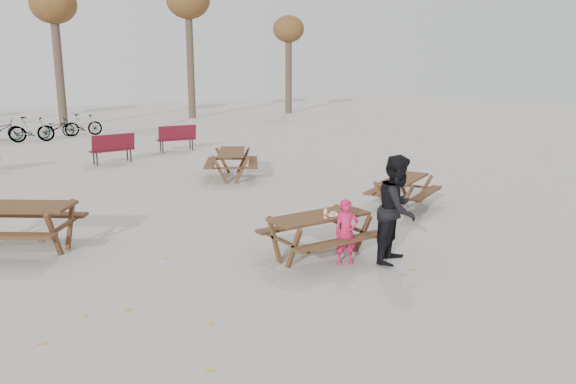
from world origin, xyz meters
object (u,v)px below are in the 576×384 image
main_picnic_table (319,225)px  picnic_table_far (232,164)px  adult (398,209)px  food_tray (333,215)px  child (346,232)px  picnic_table_north (16,228)px  picnic_table_east (403,193)px  soda_bottle (325,214)px

main_picnic_table → picnic_table_far: 7.43m
picnic_table_far → adult: bearing=-157.3°
food_tray → main_picnic_table: bearing=134.9°
child → adult: bearing=-1.3°
food_tray → picnic_table_north: (-4.60, 3.48, -0.35)m
picnic_table_north → picnic_table_far: (6.48, 3.83, -0.03)m
main_picnic_table → picnic_table_east: main_picnic_table is taller
main_picnic_table → picnic_table_east: size_ratio=1.06×
main_picnic_table → soda_bottle: (-0.04, -0.22, 0.26)m
main_picnic_table → picnic_table_east: 4.16m
picnic_table_east → child: bearing=-173.5°
food_tray → soda_bottle: 0.22m
picnic_table_far → child: bearing=-163.6°
soda_bottle → child: 0.47m
soda_bottle → child: bearing=-57.6°
picnic_table_north → picnic_table_far: bearing=66.4°
child → adult: 0.97m
main_picnic_table → child: 0.57m
food_tray → child: size_ratio=0.16×
picnic_table_east → picnic_table_far: size_ratio=0.89×
soda_bottle → adult: size_ratio=0.09×
food_tray → picnic_table_north: bearing=142.9°
soda_bottle → picnic_table_north: (-4.39, 3.53, -0.41)m
main_picnic_table → child: child is taller
picnic_table_north → main_picnic_table: bearing=-0.9°
soda_bottle → child: size_ratio=0.15×
adult → main_picnic_table: bearing=109.2°
food_tray → picnic_table_east: size_ratio=0.11×
main_picnic_table → adult: adult is taller
food_tray → child: 0.43m
food_tray → picnic_table_far: size_ratio=0.09×
adult → picnic_table_far: bearing=54.6°
picnic_table_east → food_tray: bearing=-177.9°
food_tray → child: child is taller
food_tray → adult: size_ratio=0.10×
adult → picnic_table_east: size_ratio=1.11×
food_tray → adult: bearing=-42.5°
child → adult: adult is taller
main_picnic_table → child: size_ratio=1.58×
main_picnic_table → food_tray: 0.32m
picnic_table_east → picnic_table_far: bearing=82.2°
adult → picnic_table_far: size_ratio=0.98×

